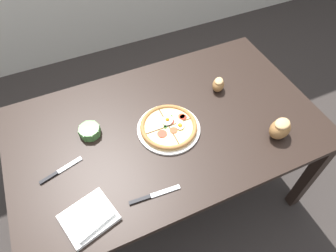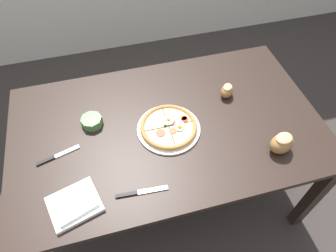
# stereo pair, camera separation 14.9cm
# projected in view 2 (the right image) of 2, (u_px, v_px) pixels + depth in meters

# --- Properties ---
(ground_plane) EXTENTS (12.00, 12.00, 0.00)m
(ground_plane) POSITION_uv_depth(u_px,v_px,m) (167.00, 190.00, 2.10)
(ground_plane) COLOR #2D2826
(dining_table) EXTENTS (1.58, 0.95, 0.72)m
(dining_table) POSITION_uv_depth(u_px,v_px,m) (167.00, 134.00, 1.59)
(dining_table) COLOR black
(dining_table) RESTS_ON ground_plane
(pizza) EXTENTS (0.32, 0.32, 0.05)m
(pizza) POSITION_uv_depth(u_px,v_px,m) (168.00, 127.00, 1.50)
(pizza) COLOR white
(pizza) RESTS_ON dining_table
(ramekin_bowl) EXTENTS (0.11, 0.11, 0.05)m
(ramekin_bowl) POSITION_uv_depth(u_px,v_px,m) (92.00, 121.00, 1.52)
(ramekin_bowl) COLOR #4C8442
(ramekin_bowl) RESTS_ON dining_table
(napkin_folded) EXTENTS (0.24, 0.22, 0.04)m
(napkin_folded) POSITION_uv_depth(u_px,v_px,m) (74.00, 204.00, 1.25)
(napkin_folded) COLOR white
(napkin_folded) RESTS_ON dining_table
(bread_piece_near) EXTENTS (0.10, 0.11, 0.08)m
(bread_piece_near) POSITION_uv_depth(u_px,v_px,m) (227.00, 91.00, 1.63)
(bread_piece_near) COLOR olive
(bread_piece_near) RESTS_ON dining_table
(bread_piece_mid) EXTENTS (0.14, 0.11, 0.11)m
(bread_piece_mid) POSITION_uv_depth(u_px,v_px,m) (282.00, 143.00, 1.39)
(bread_piece_mid) COLOR olive
(bread_piece_mid) RESTS_ON dining_table
(knife_main) EXTENTS (0.21, 0.07, 0.01)m
(knife_main) POSITION_uv_depth(u_px,v_px,m) (58.00, 156.00, 1.41)
(knife_main) COLOR silver
(knife_main) RESTS_ON dining_table
(knife_spare) EXTENTS (0.23, 0.03, 0.01)m
(knife_spare) POSITION_uv_depth(u_px,v_px,m) (141.00, 192.00, 1.29)
(knife_spare) COLOR silver
(knife_spare) RESTS_ON dining_table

